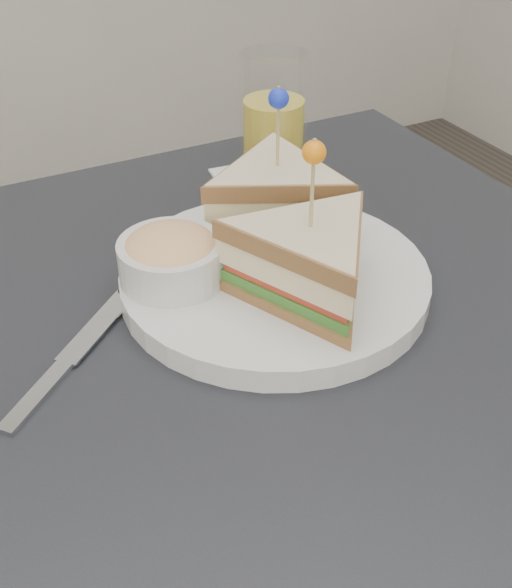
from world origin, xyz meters
name	(u,v)px	position (x,y,z in m)	size (l,w,h in m)	color
table	(251,418)	(0.00, 0.00, 0.67)	(0.80, 0.80, 0.75)	black
plate_meal	(276,242)	(0.07, 0.08, 0.80)	(0.38, 0.38, 0.17)	silver
cutlery_knife	(71,357)	(-0.14, 0.06, 0.75)	(0.16, 0.15, 0.01)	silver
drink_set	(273,129)	(0.16, 0.26, 0.82)	(0.13, 0.13, 0.15)	white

